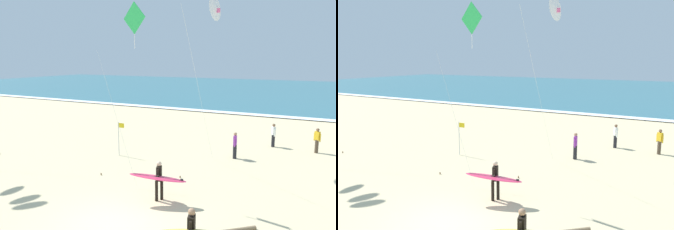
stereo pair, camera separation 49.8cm
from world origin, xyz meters
The scene contains 11 objects.
ground_plane centered at (0.00, 0.00, 0.00)m, with size 160.00×160.00×0.00m, color beige.
ocean_water centered at (0.00, 55.49, 0.04)m, with size 160.00×60.00×0.08m, color #336B7A.
shoreline_foam centered at (0.00, 25.79, 0.09)m, with size 160.00×1.52×0.01m, color white.
surfer_lead centered at (0.53, 2.46, 1.05)m, with size 2.38×1.31×1.71m.
kite_diamond_emerald_far centered at (-1.10, 3.25, 7.35)m, with size 3.31×0.90×8.22m.
kite_delta_ivory_high centered at (0.47, 9.02, 8.57)m, with size 0.66×4.34×9.30m.
bystander_white_top centered at (3.05, 13.69, 0.81)m, with size 0.32×0.44×1.59m.
bystander_yellow_top centered at (5.76, 13.45, 0.81)m, with size 0.43×0.33×1.59m.
bystander_purple_top centered at (1.54, 9.89, 0.81)m, with size 0.23×0.49×1.59m.
lifeguard_flag centered at (-4.87, 7.20, 1.27)m, with size 0.45×0.05×2.10m.
driftwood_log centered at (4.08, 1.59, 0.07)m, with size 0.14×0.14×1.46m, color #846B4C.
Camera 1 is at (6.94, -8.87, 5.88)m, focal length 35.61 mm.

